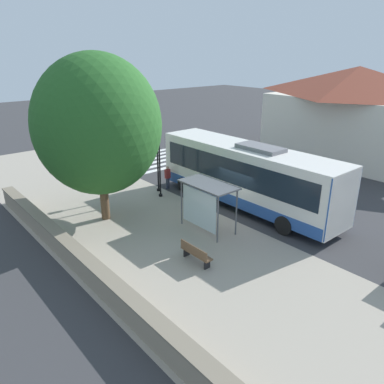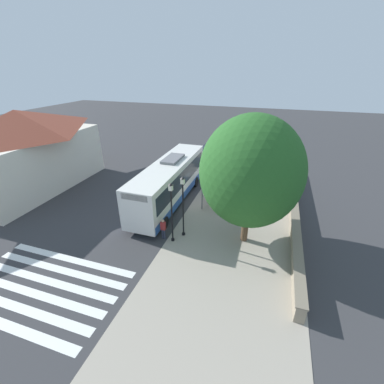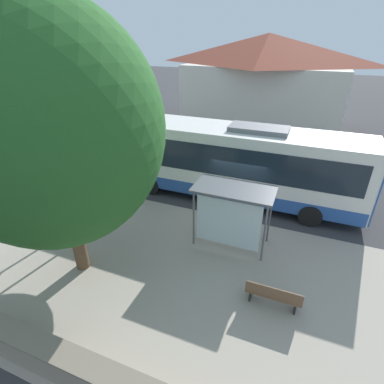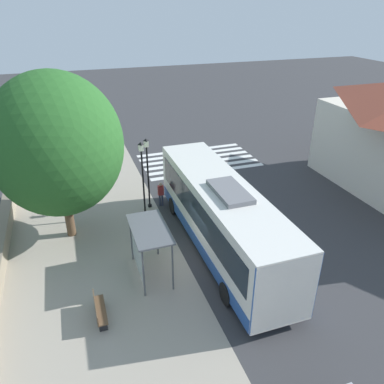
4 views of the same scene
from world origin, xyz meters
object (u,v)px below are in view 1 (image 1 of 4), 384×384
(bus_shelter, at_px, (206,193))
(street_lamp_near, at_px, (157,152))
(bench, at_px, (196,253))
(street_lamp_far, at_px, (159,155))
(shade_tree, at_px, (98,125))
(bus, at_px, (247,175))
(pedestrian, at_px, (168,176))

(bus_shelter, distance_m, street_lamp_near, 6.46)
(bench, distance_m, street_lamp_far, 8.52)
(shade_tree, bearing_deg, street_lamp_far, 9.99)
(bench, bearing_deg, street_lamp_far, 64.73)
(street_lamp_near, relative_size, shade_tree, 0.51)
(street_lamp_near, height_order, street_lamp_far, street_lamp_far)
(shade_tree, bearing_deg, bus, -28.08)
(pedestrian, height_order, street_lamp_near, street_lamp_near)
(street_lamp_near, distance_m, street_lamp_far, 1.01)
(pedestrian, bearing_deg, bench, -119.68)
(bus, xyz_separation_m, bench, (-6.39, -2.87, -1.51))
(bus, height_order, street_lamp_near, street_lamp_near)
(pedestrian, distance_m, bench, 9.52)
(street_lamp_near, bearing_deg, bus, -66.19)
(bus_shelter, height_order, street_lamp_far, street_lamp_far)
(street_lamp_near, distance_m, shade_tree, 5.62)
(street_lamp_near, height_order, shade_tree, shade_tree)
(shade_tree, bearing_deg, street_lamp_near, 19.06)
(bus, relative_size, bus_shelter, 3.98)
(bus_shelter, xyz_separation_m, street_lamp_far, (1.03, 5.37, 0.64))
(street_lamp_far, bearing_deg, street_lamp_near, 61.41)
(pedestrian, xyz_separation_m, shade_tree, (-5.46, -1.58, 4.25))
(bus, xyz_separation_m, shade_tree, (-7.14, 3.81, 3.18))
(pedestrian, bearing_deg, bus_shelter, -109.79)
(bench, bearing_deg, bus, 24.20)
(pedestrian, bearing_deg, street_lamp_far, -145.29)
(bus_shelter, bearing_deg, shade_tree, 124.89)
(bus_shelter, bearing_deg, street_lamp_near, 76.40)
(street_lamp_near, relative_size, street_lamp_far, 0.97)
(bus, distance_m, shade_tree, 8.70)
(bus, relative_size, street_lamp_far, 2.62)
(bus_shelter, xyz_separation_m, shade_tree, (-3.22, 4.62, 3.10))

